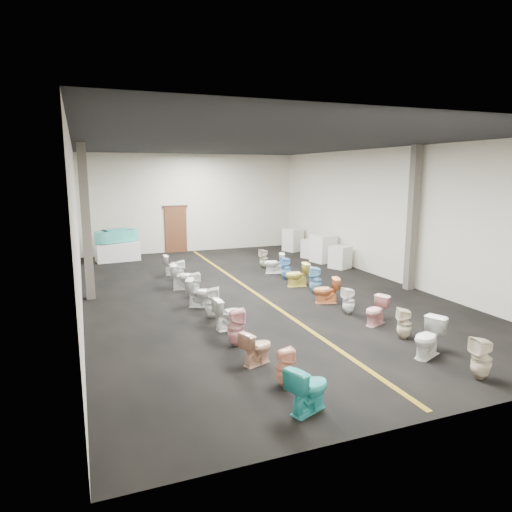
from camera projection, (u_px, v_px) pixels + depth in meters
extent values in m
plane|color=black|center=(253.00, 291.00, 14.27)|extent=(16.00, 16.00, 0.00)
plane|color=black|center=(253.00, 144.00, 13.44)|extent=(16.00, 16.00, 0.00)
plane|color=beige|center=(192.00, 203.00, 21.19)|extent=(10.00, 0.00, 10.00)
plane|color=beige|center=(451.00, 274.00, 6.52)|extent=(10.00, 0.00, 10.00)
plane|color=beige|center=(77.00, 227.00, 12.08)|extent=(0.00, 16.00, 16.00)
plane|color=beige|center=(389.00, 214.00, 15.63)|extent=(0.00, 16.00, 16.00)
cube|color=#7F6312|center=(253.00, 291.00, 14.26)|extent=(0.12, 15.60, 0.01)
cube|color=#562D19|center=(176.00, 230.00, 21.07)|extent=(1.00, 0.10, 2.10)
cube|color=#331C11|center=(175.00, 206.00, 20.88)|extent=(1.15, 0.08, 0.10)
cube|color=#59544C|center=(86.00, 223.00, 13.09)|extent=(0.25, 0.25, 4.50)
cube|color=#59544C|center=(413.00, 219.00, 14.17)|extent=(0.25, 0.25, 4.50)
cube|color=white|center=(117.00, 252.00, 19.14)|extent=(1.83, 1.07, 0.77)
cube|color=#3DB2A5|center=(117.00, 236.00, 19.02)|extent=(1.36, 1.05, 0.50)
cylinder|color=#3DB2A5|center=(103.00, 237.00, 18.62)|extent=(0.66, 0.66, 0.50)
cylinder|color=#3DB2A5|center=(130.00, 235.00, 19.42)|extent=(0.66, 0.66, 0.50)
cube|color=teal|center=(116.00, 231.00, 18.98)|extent=(1.10, 0.79, 0.20)
cube|color=silver|center=(340.00, 257.00, 17.65)|extent=(0.89, 0.89, 0.86)
cube|color=silver|center=(323.00, 249.00, 18.83)|extent=(0.96, 0.96, 1.13)
cube|color=silver|center=(312.00, 249.00, 19.74)|extent=(0.93, 0.93, 0.81)
cube|color=silver|center=(293.00, 240.00, 21.47)|extent=(0.94, 0.94, 1.05)
imported|color=teal|center=(308.00, 388.00, 7.08)|extent=(0.86, 0.69, 0.77)
imported|color=#F1AA8B|center=(284.00, 367.00, 7.92)|extent=(0.34, 0.33, 0.69)
imported|color=#DEA88A|center=(257.00, 347.00, 8.85)|extent=(0.76, 0.60, 0.68)
imported|color=#E4A4AA|center=(236.00, 327.00, 9.76)|extent=(0.44, 0.43, 0.82)
imported|color=white|center=(229.00, 313.00, 10.80)|extent=(0.79, 0.49, 0.78)
imported|color=white|center=(212.00, 303.00, 11.64)|extent=(0.47, 0.46, 0.80)
imported|color=silver|center=(201.00, 293.00, 12.59)|extent=(0.90, 0.73, 0.80)
imported|color=white|center=(194.00, 285.00, 13.59)|extent=(0.34, 0.34, 0.74)
imported|color=white|center=(184.00, 277.00, 14.48)|extent=(0.89, 0.64, 0.82)
imported|color=white|center=(179.00, 271.00, 15.48)|extent=(0.35, 0.35, 0.74)
imported|color=silver|center=(174.00, 265.00, 16.52)|extent=(0.74, 0.44, 0.74)
imported|color=beige|center=(481.00, 358.00, 8.19)|extent=(0.39, 0.39, 0.79)
imported|color=white|center=(428.00, 338.00, 9.19)|extent=(0.89, 0.72, 0.80)
imported|color=beige|center=(404.00, 323.00, 10.18)|extent=(0.42, 0.42, 0.71)
imported|color=#F2AAAA|center=(376.00, 311.00, 11.13)|extent=(0.79, 0.63, 0.70)
imported|color=white|center=(349.00, 301.00, 11.97)|extent=(0.33, 0.32, 0.71)
imported|color=#F28D4D|center=(326.00, 290.00, 12.95)|extent=(0.81, 0.60, 0.74)
imported|color=#78BDE0|center=(316.00, 280.00, 13.98)|extent=(0.51, 0.50, 0.85)
imported|color=#F5E25F|center=(297.00, 275.00, 14.85)|extent=(0.81, 0.53, 0.78)
imported|color=#6BADE8|center=(286.00, 268.00, 15.85)|extent=(0.41, 0.41, 0.78)
imported|color=white|center=(274.00, 263.00, 16.76)|extent=(0.84, 0.64, 0.76)
imported|color=beige|center=(264.00, 259.00, 17.68)|extent=(0.36, 0.35, 0.74)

